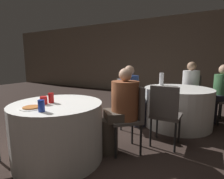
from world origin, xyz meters
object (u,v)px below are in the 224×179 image
(person_green_jacket, at_px, (219,94))
(table_far, at_px, (177,107))
(chair_far_south, at_px, (165,111))
(chair_far_southwest, at_px, (124,98))
(person_white_shirt, at_px, (190,87))
(person_blue_shirt, at_px, (132,96))
(bottle_far, at_px, (162,79))
(chair_near_northeast, at_px, (131,112))
(chair_far_north, at_px, (191,90))
(person_floral_shirt, at_px, (120,109))
(table_near, at_px, (58,131))
(pizza_plate_near, at_px, (32,108))
(soda_can_red, at_px, (51,98))
(soda_can_blue, at_px, (41,106))

(person_green_jacket, bearing_deg, table_far, 90.00)
(table_far, bearing_deg, chair_far_south, -90.39)
(chair_far_southwest, height_order, person_white_shirt, person_white_shirt)
(person_green_jacket, distance_m, person_white_shirt, 0.66)
(person_blue_shirt, height_order, bottle_far, person_blue_shirt)
(bottle_far, bearing_deg, chair_near_northeast, -90.18)
(chair_far_south, relative_size, person_green_jacket, 0.77)
(chair_far_north, xyz_separation_m, person_floral_shirt, (-0.65, -2.48, 0.05))
(chair_near_northeast, distance_m, chair_far_south, 0.49)
(person_blue_shirt, distance_m, person_floral_shirt, 0.98)
(table_near, relative_size, person_green_jacket, 0.95)
(person_white_shirt, bearing_deg, pizza_plate_near, 75.85)
(person_blue_shirt, xyz_separation_m, bottle_far, (0.34, 0.76, 0.27))
(person_green_jacket, height_order, soda_can_red, person_green_jacket)
(chair_far_north, height_order, person_green_jacket, person_green_jacket)
(bottle_far, bearing_deg, chair_far_north, 55.73)
(person_white_shirt, bearing_deg, bottle_far, 58.80)
(person_blue_shirt, relative_size, soda_can_red, 9.47)
(chair_far_north, bearing_deg, chair_near_northeast, 85.32)
(person_white_shirt, height_order, soda_can_blue, person_white_shirt)
(person_green_jacket, bearing_deg, chair_near_northeast, 112.13)
(table_far, relative_size, pizza_plate_near, 4.96)
(soda_can_blue, relative_size, soda_can_red, 1.00)
(table_near, distance_m, table_far, 2.28)
(person_white_shirt, relative_size, bottle_far, 4.60)
(person_green_jacket, relative_size, soda_can_blue, 9.59)
(person_green_jacket, bearing_deg, soda_can_blue, 112.00)
(chair_far_south, height_order, soda_can_blue, chair_far_south)
(pizza_plate_near, bearing_deg, soda_can_red, 92.14)
(person_blue_shirt, distance_m, soda_can_red, 1.59)
(chair_far_southwest, distance_m, person_blue_shirt, 0.17)
(table_far, distance_m, person_blue_shirt, 0.91)
(chair_far_north, distance_m, soda_can_blue, 3.55)
(chair_far_north, distance_m, person_white_shirt, 0.17)
(chair_far_north, bearing_deg, person_blue_shirt, 68.40)
(bottle_far, bearing_deg, person_white_shirt, 50.89)
(person_white_shirt, bearing_deg, chair_far_north, -90.00)
(chair_far_north, relative_size, bottle_far, 3.40)
(person_floral_shirt, bearing_deg, table_far, -60.98)
(person_white_shirt, bearing_deg, table_near, 74.73)
(table_near, bearing_deg, person_floral_shirt, 41.81)
(table_far, distance_m, chair_far_southwest, 1.06)
(person_white_shirt, bearing_deg, soda_can_red, 73.75)
(table_far, relative_size, soda_can_red, 10.33)
(person_white_shirt, bearing_deg, person_green_jacket, 157.09)
(chair_far_north, relative_size, soda_can_red, 7.39)
(person_blue_shirt, relative_size, person_white_shirt, 0.95)
(chair_near_northeast, xyz_separation_m, person_blue_shirt, (-0.34, 0.85, 0.05))
(chair_far_north, relative_size, person_floral_shirt, 0.79)
(person_blue_shirt, bearing_deg, chair_far_south, 18.34)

